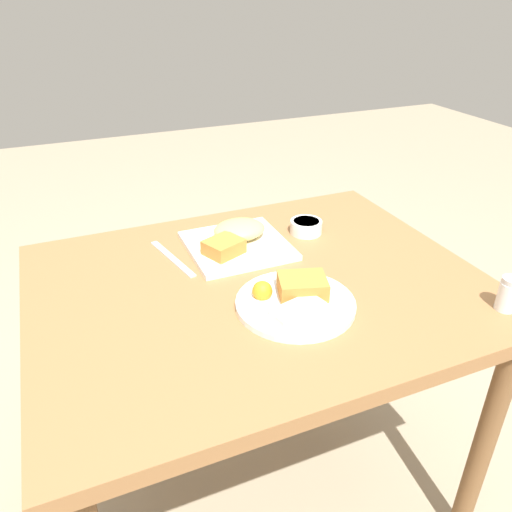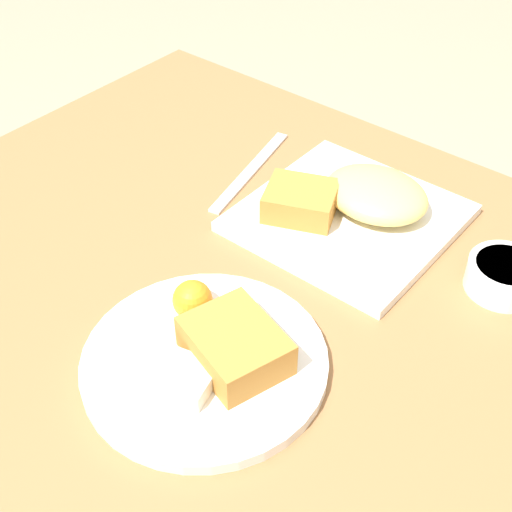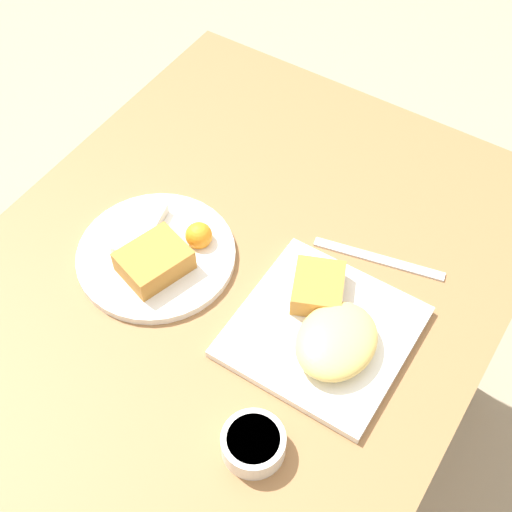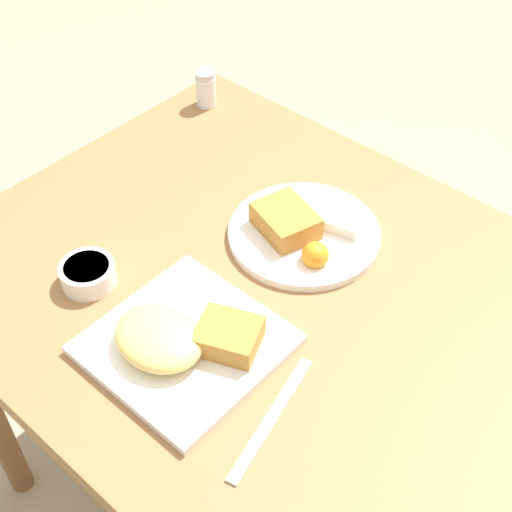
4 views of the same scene
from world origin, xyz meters
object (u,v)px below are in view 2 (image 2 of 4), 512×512
Objects in this scene: plate_square_near at (353,207)px; sauce_ramekin at (504,275)px; butter_knife at (251,171)px; plate_oval_far at (207,355)px.

sauce_ramekin is at bearing -179.05° from plate_square_near.
butter_knife is (0.17, -0.00, -0.02)m from plate_square_near.
plate_square_near is at bearing -86.24° from plate_oval_far.
plate_oval_far is 0.35m from sauce_ramekin.
butter_knife is (0.19, -0.30, -0.01)m from plate_oval_far.
plate_oval_far is (-0.02, 0.30, -0.01)m from plate_square_near.
plate_square_near is at bearing 76.96° from butter_knife.
plate_square_near is 0.30m from plate_oval_far.
plate_square_near reaches higher than butter_knife.
sauce_ramekin is 0.41× the size of butter_knife.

